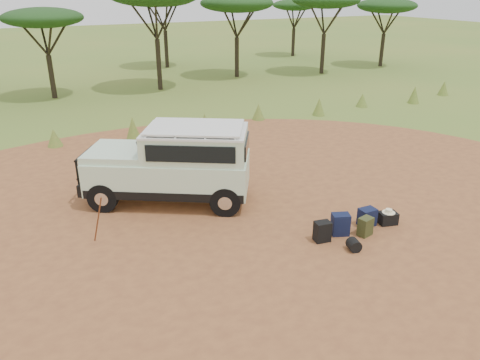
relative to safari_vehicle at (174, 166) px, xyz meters
name	(u,v)px	position (x,y,z in m)	size (l,w,h in m)	color
ground	(223,232)	(0.45, -2.32, -1.10)	(140.00, 140.00, 0.00)	#557B2B
dirt_clearing	(223,232)	(0.45, -2.32, -1.09)	(23.00, 23.00, 0.01)	#9B5E32
grass_fringe	(137,130)	(0.57, 6.35, -0.69)	(36.60, 1.60, 0.90)	#557B2B
acacia_treeline	(89,3)	(1.21, 17.49, 3.77)	(46.70, 13.20, 6.26)	black
safari_vehicle	(174,166)	(0.00, 0.00, 0.00)	(4.91, 3.95, 2.27)	silver
walking_staff	(98,220)	(-2.46, -1.51, -0.44)	(0.03, 0.03, 1.39)	brown
backpack_black	(322,232)	(2.44, -3.81, -0.84)	(0.38, 0.28, 0.52)	black
backpack_navy	(340,224)	(3.04, -3.74, -0.82)	(0.43, 0.31, 0.57)	#121439
backpack_olive	(365,227)	(3.58, -4.07, -0.85)	(0.35, 0.25, 0.49)	#393F1D
duffel_navy	(367,217)	(3.97, -3.67, -0.86)	(0.43, 0.32, 0.48)	#121439
hard_case	(388,218)	(4.53, -3.85, -0.93)	(0.46, 0.33, 0.33)	black
stuff_sack	(354,245)	(2.85, -4.52, -0.95)	(0.30, 0.30, 0.30)	black
safari_hat	(389,211)	(4.53, -3.85, -0.73)	(0.34, 0.34, 0.10)	#F5E9B8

